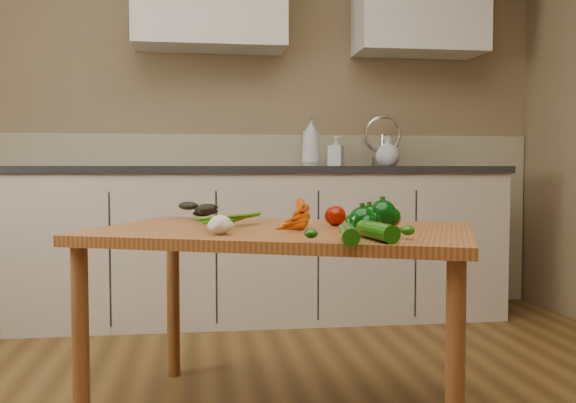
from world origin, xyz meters
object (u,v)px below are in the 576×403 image
(pepper_c, at_px, (362,221))
(zucchini_a, at_px, (377,231))
(carrot_bunch, at_px, (277,219))
(pepper_a, at_px, (369,218))
(tomato_a, at_px, (335,216))
(pepper_b, at_px, (383,215))
(soap_bottle_b, at_px, (336,151))
(zucchini_b, at_px, (349,234))
(table, at_px, (284,250))
(garlic_bulb, at_px, (220,225))
(tomato_c, at_px, (391,218))
(tomato_b, at_px, (366,216))
(soap_bottle_a, at_px, (311,142))
(soap_bottle_c, at_px, (388,151))
(leafy_greens, at_px, (198,209))

(pepper_c, relative_size, zucchini_a, 0.44)
(carrot_bunch, relative_size, pepper_a, 2.81)
(carrot_bunch, bearing_deg, tomato_a, 39.01)
(tomato_a, bearing_deg, pepper_b, -50.28)
(soap_bottle_b, relative_size, zucchini_b, 0.88)
(table, bearing_deg, garlic_bulb, -118.48)
(carrot_bunch, height_order, tomato_a, tomato_a)
(carrot_bunch, relative_size, pepper_b, 2.39)
(zucchini_a, bearing_deg, tomato_c, 67.61)
(tomato_a, relative_size, zucchini_a, 0.41)
(carrot_bunch, bearing_deg, tomato_b, 30.99)
(soap_bottle_a, height_order, tomato_a, soap_bottle_a)
(soap_bottle_b, relative_size, zucchini_a, 0.97)
(tomato_b, bearing_deg, pepper_a, -102.02)
(soap_bottle_c, relative_size, garlic_bulb, 2.57)
(table, height_order, soap_bottle_a, soap_bottle_a)
(leafy_greens, relative_size, pepper_b, 1.84)
(soap_bottle_c, height_order, leafy_greens, soap_bottle_c)
(leafy_greens, xyz_separation_m, tomato_c, (0.67, -0.43, -0.01))
(garlic_bulb, height_order, tomato_b, tomato_b)
(pepper_c, distance_m, zucchini_b, 0.22)
(soap_bottle_b, relative_size, tomato_c, 2.60)
(soap_bottle_b, xyz_separation_m, pepper_b, (-0.22, -1.74, -0.26))
(leafy_greens, bearing_deg, zucchini_b, -63.59)
(garlic_bulb, bearing_deg, zucchini_b, -36.61)
(garlic_bulb, xyz_separation_m, tomato_a, (0.42, 0.25, 0.01))
(table, distance_m, garlic_bulb, 0.31)
(soap_bottle_a, xyz_separation_m, zucchini_a, (-0.17, -2.08, -0.34))
(soap_bottle_b, xyz_separation_m, soap_bottle_c, (0.32, -0.02, 0.00))
(garlic_bulb, bearing_deg, carrot_bunch, 42.88)
(pepper_c, bearing_deg, soap_bottle_a, 84.73)
(soap_bottle_c, relative_size, zucchini_a, 0.97)
(soap_bottle_b, distance_m, tomato_b, 1.64)
(table, distance_m, pepper_b, 0.36)
(soap_bottle_a, relative_size, soap_bottle_c, 1.60)
(garlic_bulb, bearing_deg, table, 39.26)
(tomato_c, bearing_deg, garlic_bulb, -165.64)
(pepper_c, distance_m, tomato_a, 0.32)
(garlic_bulb, distance_m, zucchini_b, 0.44)
(tomato_a, bearing_deg, tomato_b, -8.11)
(pepper_a, distance_m, zucchini_a, 0.29)
(tomato_a, bearing_deg, zucchini_b, -98.04)
(garlic_bulb, relative_size, zucchini_a, 0.38)
(soap_bottle_b, bearing_deg, leafy_greens, 174.67)
(table, height_order, leafy_greens, leafy_greens)
(pepper_c, relative_size, tomato_a, 1.09)
(table, bearing_deg, carrot_bunch, -164.78)
(zucchini_a, bearing_deg, carrot_bunch, 120.66)
(soap_bottle_c, bearing_deg, pepper_c, -90.53)
(pepper_a, bearing_deg, soap_bottle_a, 86.12)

